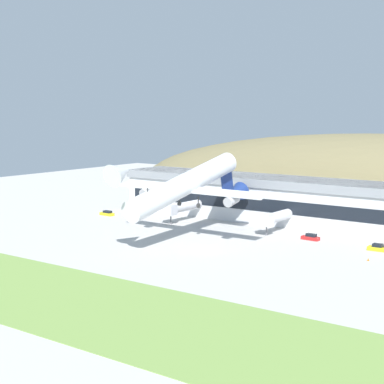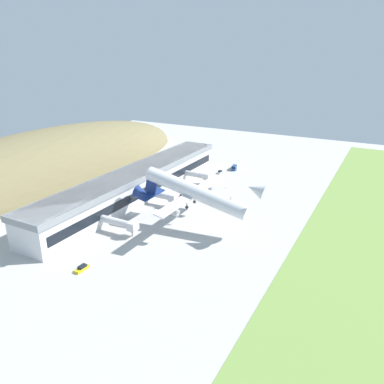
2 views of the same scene
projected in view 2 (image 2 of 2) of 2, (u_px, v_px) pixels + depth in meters
ground_plane at (222, 220)px, 139.13m from camera, size 325.07×325.07×0.00m
grass_strip_foreground at (344, 247)px, 120.13m from camera, size 292.56×28.84×0.08m
hill_backdrop at (44, 176)px, 189.65m from camera, size 215.59×62.04×45.31m
terminal_building at (137, 182)px, 158.76m from camera, size 115.49×15.99×12.34m
jetway_0 at (121, 223)px, 127.52m from camera, size 3.38×14.76×5.43m
jetway_1 at (164, 196)px, 151.71m from camera, size 3.38×13.12×5.43m
jetway_2 at (199, 175)px, 177.57m from camera, size 3.38×12.89×5.43m
cargo_airplane at (193, 193)px, 129.26m from camera, size 41.58×50.68×15.61m
service_car_0 at (182, 196)px, 161.11m from camera, size 4.45×1.88×1.57m
service_car_1 at (82, 268)px, 107.01m from camera, size 4.60×1.85×1.44m
service_car_2 at (220, 172)px, 193.32m from camera, size 3.90×1.86×1.44m
service_car_3 at (204, 185)px, 174.28m from camera, size 3.97×2.10×1.59m
fuel_truck at (236, 167)px, 199.82m from camera, size 7.69×2.70×3.03m
traffic_cone_0 at (226, 188)px, 171.47m from camera, size 0.52×0.52×0.58m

